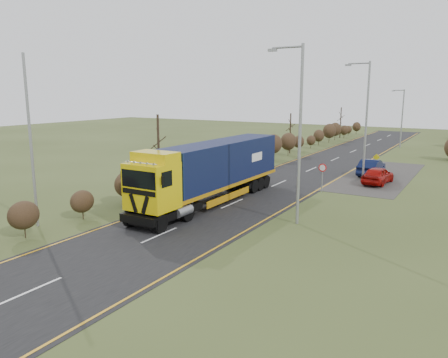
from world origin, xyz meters
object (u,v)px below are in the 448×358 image
car_red_hatchback (378,175)px  streetlight_near (298,127)px  car_blue_sedan (371,167)px  speed_sign (322,172)px  lorry (212,169)px

car_red_hatchback → streetlight_near: (-1.77, -14.30, 5.01)m
car_red_hatchback → car_blue_sedan: 3.87m
car_red_hatchback → speed_sign: size_ratio=1.91×
lorry → car_red_hatchback: lorry is taller
speed_sign → car_red_hatchback: bearing=61.4°
lorry → car_blue_sedan: lorry is taller
speed_sign → car_blue_sedan: bearing=79.7°
lorry → speed_sign: bearing=52.7°
car_red_hatchback → streetlight_near: size_ratio=0.42×
lorry → car_red_hatchback: 15.51m
lorry → speed_sign: (5.54, 7.22, -0.89)m
speed_sign → streetlight_near: bearing=-81.7°
streetlight_near → car_red_hatchback: bearing=83.0°
lorry → car_red_hatchback: size_ratio=3.60×
car_blue_sedan → streetlight_near: 18.61m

